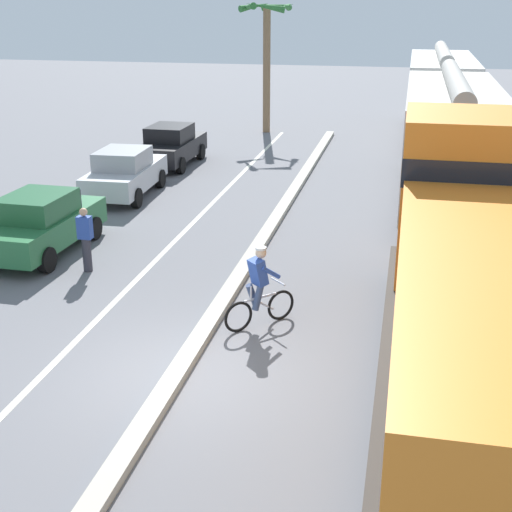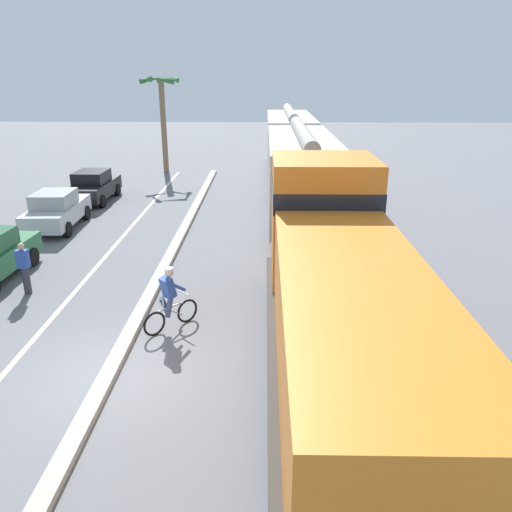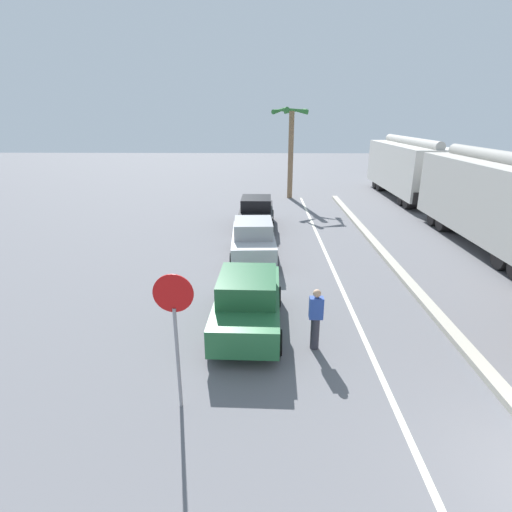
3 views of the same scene
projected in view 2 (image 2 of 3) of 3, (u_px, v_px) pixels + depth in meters
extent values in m
plane|color=slate|center=(109.00, 377.00, 11.11)|extent=(120.00, 120.00, 0.00)
cube|color=#B2AD9E|center=(162.00, 272.00, 16.70)|extent=(0.36, 36.00, 0.16)
cube|color=silver|center=(91.00, 274.00, 16.77)|extent=(0.14, 36.00, 0.01)
cube|color=orange|center=(348.00, 320.00, 9.56)|extent=(2.70, 9.86, 2.40)
cube|color=orange|center=(322.00, 220.00, 14.05)|extent=(2.80, 2.80, 3.50)
cube|color=black|center=(323.00, 193.00, 13.78)|extent=(2.83, 2.83, 0.56)
cube|color=#383533|center=(340.00, 358.00, 10.54)|extent=(3.10, 11.60, 0.20)
cylinder|color=#4C4947|center=(340.00, 364.00, 10.59)|extent=(1.10, 3.00, 1.10)
cylinder|color=black|center=(320.00, 289.00, 14.35)|extent=(2.40, 1.00, 1.00)
cylinder|color=black|center=(323.00, 301.00, 13.60)|extent=(2.40, 1.00, 1.00)
cylinder|color=black|center=(327.00, 315.00, 12.85)|extent=(2.40, 1.00, 1.00)
cylinder|color=black|center=(360.00, 445.00, 8.36)|extent=(2.40, 1.00, 1.00)
cylinder|color=black|center=(369.00, 481.00, 7.61)|extent=(2.40, 1.00, 1.00)
cube|color=#B2AFA8|center=(301.00, 173.00, 22.22)|extent=(2.90, 10.40, 3.10)
cylinder|color=gray|center=(302.00, 133.00, 21.62)|extent=(0.60, 9.88, 0.60)
cube|color=black|center=(294.00, 176.00, 27.56)|extent=(2.61, 0.10, 0.70)
cube|color=black|center=(310.00, 234.00, 17.72)|extent=(2.61, 0.10, 0.70)
cylinder|color=black|center=(295.00, 191.00, 26.35)|extent=(2.46, 0.90, 0.90)
cylinder|color=black|center=(297.00, 196.00, 25.32)|extent=(2.46, 0.90, 0.90)
cylinder|color=black|center=(304.00, 227.00, 20.31)|extent=(2.46, 0.90, 0.90)
cylinder|color=black|center=(306.00, 235.00, 19.27)|extent=(2.46, 0.90, 0.90)
cube|color=beige|center=(289.00, 140.00, 33.10)|extent=(2.90, 10.40, 3.10)
cylinder|color=#A4A29B|center=(290.00, 113.00, 32.50)|extent=(0.60, 9.88, 0.60)
cube|color=black|center=(286.00, 147.00, 38.44)|extent=(2.61, 0.10, 0.70)
cube|color=black|center=(293.00, 173.00, 28.59)|extent=(2.61, 0.10, 0.70)
cylinder|color=black|center=(287.00, 156.00, 37.23)|extent=(2.46, 0.90, 0.90)
cylinder|color=black|center=(287.00, 159.00, 36.20)|extent=(2.46, 0.90, 0.90)
cylinder|color=black|center=(291.00, 173.00, 31.18)|extent=(2.46, 0.90, 0.90)
cylinder|color=black|center=(292.00, 176.00, 30.15)|extent=(2.46, 0.90, 0.90)
cylinder|color=black|center=(32.00, 257.00, 17.37)|extent=(0.24, 0.65, 0.64)
cube|color=#B7BABF|center=(57.00, 213.00, 21.47)|extent=(1.87, 4.27, 0.70)
cube|color=#9C9EA2|center=(54.00, 199.00, 21.11)|extent=(1.58, 1.96, 0.60)
cube|color=#1E232D|center=(62.00, 195.00, 22.06)|extent=(1.43, 0.18, 0.51)
cylinder|color=black|center=(51.00, 213.00, 22.80)|extent=(0.25, 0.65, 0.64)
cylinder|color=black|center=(86.00, 213.00, 22.83)|extent=(0.25, 0.65, 0.64)
cylinder|color=black|center=(27.00, 230.00, 20.36)|extent=(0.25, 0.65, 0.64)
cylinder|color=black|center=(67.00, 229.00, 20.39)|extent=(0.25, 0.65, 0.64)
cube|color=black|center=(94.00, 189.00, 25.95)|extent=(1.76, 4.22, 0.70)
cube|color=black|center=(92.00, 177.00, 25.58)|extent=(1.53, 1.92, 0.60)
cube|color=#1E232D|center=(98.00, 174.00, 26.54)|extent=(1.43, 0.14, 0.51)
cylinder|color=black|center=(88.00, 190.00, 27.31)|extent=(0.23, 0.64, 0.64)
cylinder|color=black|center=(117.00, 190.00, 27.26)|extent=(0.23, 0.64, 0.64)
cylinder|color=black|center=(70.00, 201.00, 24.87)|extent=(0.23, 0.64, 0.64)
cylinder|color=black|center=(102.00, 201.00, 24.82)|extent=(0.23, 0.64, 0.64)
torus|color=black|center=(187.00, 311.00, 13.43)|extent=(0.50, 0.52, 0.66)
torus|color=black|center=(155.00, 324.00, 12.73)|extent=(0.50, 0.52, 0.66)
cylinder|color=silver|center=(171.00, 307.00, 12.98)|extent=(0.58, 0.60, 0.05)
cylinder|color=silver|center=(174.00, 312.00, 13.11)|extent=(0.37, 0.38, 0.36)
cylinder|color=silver|center=(163.00, 304.00, 12.78)|extent=(0.04, 0.04, 0.30)
cylinder|color=silver|center=(184.00, 293.00, 13.18)|extent=(0.37, 0.36, 0.04)
cylinder|color=#38476B|center=(165.00, 305.00, 12.95)|extent=(0.31, 0.31, 0.52)
cylinder|color=#38476B|center=(169.00, 308.00, 12.81)|extent=(0.28, 0.29, 0.52)
cube|color=#2D4CA5|center=(168.00, 287.00, 12.75)|extent=(0.47, 0.47, 0.57)
sphere|color=beige|center=(169.00, 273.00, 12.66)|extent=(0.22, 0.22, 0.22)
cylinder|color=white|center=(169.00, 269.00, 12.62)|extent=(0.22, 0.22, 0.05)
cylinder|color=#2D4CA5|center=(170.00, 283.00, 12.98)|extent=(0.39, 0.39, 0.36)
cylinder|color=#2D4CA5|center=(178.00, 287.00, 12.77)|extent=(0.39, 0.39, 0.36)
cylinder|color=#846647|center=(164.00, 128.00, 32.69)|extent=(0.36, 0.36, 5.87)
cone|color=#2D7033|center=(175.00, 79.00, 31.64)|extent=(0.33, 1.82, 0.43)
cone|color=#2D7033|center=(169.00, 79.00, 32.41)|extent=(1.78, 1.07, 0.49)
cone|color=#2D7033|center=(151.00, 79.00, 32.18)|extent=(1.38, 1.64, 0.55)
cone|color=#2D7033|center=(147.00, 80.00, 31.28)|extent=(1.12, 1.75, 0.38)
cone|color=#2D7033|center=(160.00, 80.00, 30.81)|extent=(1.85, 0.54, 0.59)
cylinder|color=#33333D|center=(27.00, 280.00, 15.14)|extent=(0.22, 0.22, 0.85)
cube|color=#2D4CA5|center=(23.00, 259.00, 14.90)|extent=(0.34, 0.22, 0.56)
sphere|color=tan|center=(21.00, 246.00, 14.76)|extent=(0.20, 0.20, 0.20)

